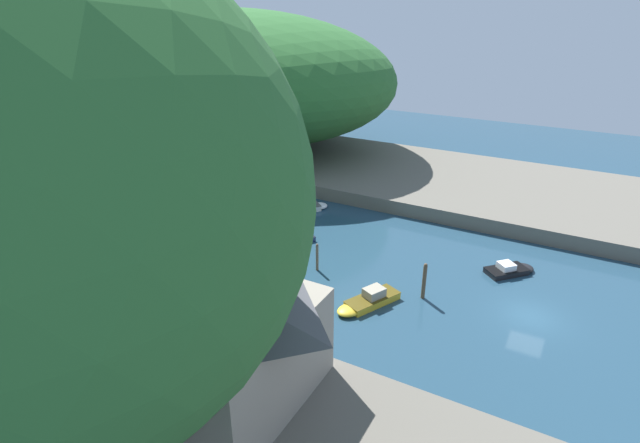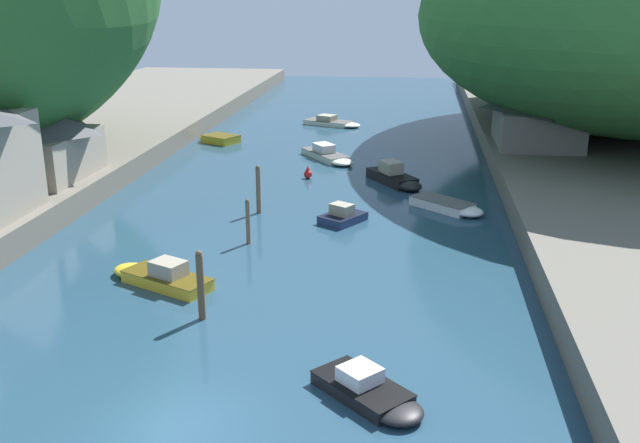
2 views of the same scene
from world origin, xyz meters
The scene contains 17 objects.
water_surface centered at (0.00, 30.00, 0.00)m, with size 130.00×130.00×0.00m, color #234256.
hillside_right centered at (25.03, 46.98, 10.99)m, with size 36.13×50.58×18.86m.
boathouse_shed centered at (-16.75, 23.64, 4.00)m, with size 6.05×7.94×4.70m.
right_bank_cottage centered at (16.59, 38.43, 3.93)m, with size 6.63×8.40×4.57m.
boat_mid_channel centered at (-4.59, 11.19, 0.39)m, with size 5.70×3.83×1.28m.
boat_far_upstream centered at (0.25, 37.65, 0.36)m, with size 5.17×6.16×1.17m.
boat_open_rowboat centered at (5.96, 2.49, 0.32)m, with size 4.35×4.22×1.02m.
boat_white_cruiser centered at (-1.15, 52.86, 0.31)m, with size 6.32×4.19×1.00m.
boat_far_right_bank centered at (3.21, 21.92, 0.34)m, with size 3.29×3.77×1.13m.
boat_yellow_tender centered at (5.91, 30.75, 0.46)m, with size 4.53×5.65×1.51m.
boat_near_quay centered at (9.48, 24.77, 0.29)m, with size 4.97×4.58×0.59m.
boat_cabin_cruiser centered at (-10.61, 43.29, 0.34)m, with size 4.24×3.61×0.68m.
mooring_post_nearest centered at (-1.48, 7.82, 1.55)m, with size 0.31×0.31×3.07m.
mooring_post_middle centered at (-1.67, 17.22, 1.28)m, with size 0.23×0.23×2.54m.
mooring_post_fourth centered at (-2.29, 22.74, 1.53)m, with size 0.29×0.29×3.04m.
channel_buoy_near centered at (-0.53, 31.53, 0.36)m, with size 0.62×0.62×0.93m.
person_on_quay centered at (-14.82, 19.71, 2.54)m, with size 0.28×0.41×1.69m.
Camera 2 is at (7.06, -18.55, 13.26)m, focal length 40.00 mm.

